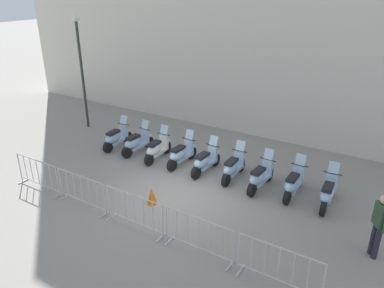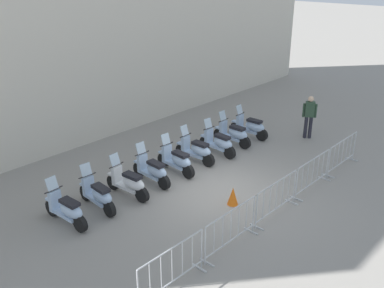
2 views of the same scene
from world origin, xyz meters
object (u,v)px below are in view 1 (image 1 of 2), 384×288
(barrier_segment_4, at_px, (278,267))
(officer_near_row_end, at_px, (379,223))
(motorcycle_6, at_px, (260,177))
(motorcycle_1, at_px, (136,143))
(street_lamp, at_px, (81,62))
(barrier_segment_0, at_px, (38,175))
(barrier_segment_2, at_px, (134,212))
(barrier_segment_3, at_px, (198,237))
(motorcycle_4, at_px, (205,161))
(barrier_segment_1, at_px, (82,191))
(motorcycle_8, at_px, (328,193))
(motorcycle_2, at_px, (157,149))
(motorcycle_5, at_px, (233,167))
(traffic_cone, at_px, (152,196))
(motorcycle_3, at_px, (181,154))
(motorcycle_7, at_px, (293,183))
(motorcycle_0, at_px, (116,138))

(barrier_segment_4, bearing_deg, officer_near_row_end, 47.46)
(motorcycle_6, bearing_deg, motorcycle_1, 173.49)
(barrier_segment_4, relative_size, street_lamp, 0.39)
(barrier_segment_0, height_order, barrier_segment_2, same)
(barrier_segment_3, height_order, officer_near_row_end, officer_near_row_end)
(motorcycle_4, height_order, barrier_segment_0, motorcycle_4)
(barrier_segment_2, bearing_deg, barrier_segment_1, 174.37)
(barrier_segment_3, bearing_deg, motorcycle_8, 55.16)
(motorcycle_1, bearing_deg, barrier_segment_1, -79.33)
(barrier_segment_3, bearing_deg, motorcycle_1, 137.64)
(motorcycle_2, relative_size, motorcycle_5, 1.00)
(street_lamp, bearing_deg, barrier_segment_1, -50.27)
(barrier_segment_2, bearing_deg, motorcycle_5, 69.38)
(barrier_segment_0, xyz_separation_m, barrier_segment_1, (2.02, -0.20, 0.00))
(traffic_cone, bearing_deg, motorcycle_4, 76.61)
(motorcycle_3, relative_size, motorcycle_5, 1.00)
(motorcycle_2, bearing_deg, motorcycle_7, -4.21)
(motorcycle_0, bearing_deg, barrier_segment_1, -66.11)
(motorcycle_4, bearing_deg, barrier_segment_0, -142.13)
(motorcycle_0, relative_size, barrier_segment_1, 0.89)
(motorcycle_6, relative_size, barrier_segment_2, 0.89)
(motorcycle_0, relative_size, motorcycle_8, 1.00)
(barrier_segment_1, relative_size, barrier_segment_4, 1.00)
(motorcycle_2, bearing_deg, motorcycle_5, -3.19)
(street_lamp, bearing_deg, motorcycle_7, -11.62)
(barrier_segment_0, bearing_deg, motorcycle_4, 37.87)
(motorcycle_0, height_order, barrier_segment_1, motorcycle_0)
(motorcycle_5, bearing_deg, motorcycle_3, 175.63)
(barrier_segment_4, bearing_deg, traffic_cone, 158.90)
(barrier_segment_0, height_order, barrier_segment_3, same)
(motorcycle_1, xyz_separation_m, motorcycle_6, (5.24, -0.60, 0.00))
(motorcycle_1, xyz_separation_m, traffic_cone, (2.53, -2.92, -0.18))
(motorcycle_0, height_order, motorcycle_8, same)
(barrier_segment_1, bearing_deg, barrier_segment_3, -5.63)
(motorcycle_5, xyz_separation_m, traffic_cone, (-1.68, -2.57, -0.18))
(barrier_segment_1, height_order, officer_near_row_end, officer_near_row_end)
(motorcycle_6, bearing_deg, motorcycle_7, 2.01)
(barrier_segment_3, bearing_deg, motorcycle_6, 83.31)
(motorcycle_4, xyz_separation_m, barrier_segment_4, (3.67, -4.24, 0.07))
(barrier_segment_3, xyz_separation_m, officer_near_row_end, (3.90, 1.85, 0.46))
(motorcycle_1, height_order, street_lamp, street_lamp)
(motorcycle_6, height_order, motorcycle_7, same)
(motorcycle_7, xyz_separation_m, motorcycle_8, (1.05, -0.13, 0.00))
(motorcycle_2, bearing_deg, barrier_segment_1, -94.58)
(motorcycle_4, height_order, motorcycle_7, same)
(motorcycle_3, relative_size, motorcycle_6, 1.00)
(motorcycle_4, relative_size, motorcycle_5, 1.00)
(motorcycle_4, relative_size, motorcycle_6, 1.00)
(motorcycle_4, bearing_deg, motorcycle_0, 174.45)
(motorcycle_3, relative_size, street_lamp, 0.34)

